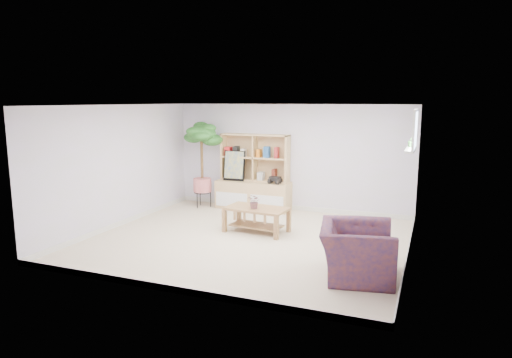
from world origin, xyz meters
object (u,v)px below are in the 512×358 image
(floor_tree, at_px, (202,165))
(coffee_table, at_px, (257,220))
(storage_unit, at_px, (253,172))
(armchair, at_px, (357,247))

(floor_tree, bearing_deg, coffee_table, -37.21)
(storage_unit, relative_size, armchair, 1.49)
(storage_unit, bearing_deg, coffee_table, -66.31)
(floor_tree, height_order, armchair, floor_tree)
(coffee_table, relative_size, floor_tree, 0.58)
(storage_unit, xyz_separation_m, armchair, (2.89, -3.29, -0.43))
(coffee_table, height_order, floor_tree, floor_tree)
(storage_unit, distance_m, armchair, 4.40)
(coffee_table, bearing_deg, storage_unit, 119.58)
(coffee_table, xyz_separation_m, floor_tree, (-1.94, 1.48, 0.76))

